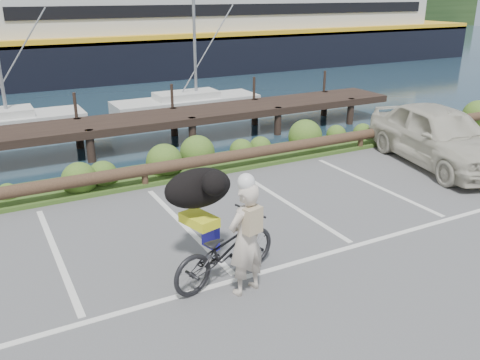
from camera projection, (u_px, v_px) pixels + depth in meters
name	position (u px, v px, depth m)	size (l,w,h in m)	color
ground	(227.00, 269.00, 9.06)	(72.00, 72.00, 0.00)	#515254
vegetation_strip	(137.00, 177.00, 13.42)	(34.00, 1.60, 0.10)	#3D5B21
log_rail	(146.00, 187.00, 12.86)	(32.00, 0.30, 0.60)	#443021
bicycle	(225.00, 250.00, 8.54)	(0.75, 2.16, 1.13)	black
cyclist	(246.00, 239.00, 8.06)	(0.69, 0.46, 1.90)	beige
dog	(198.00, 188.00, 8.70)	(1.22, 0.59, 0.70)	black
parked_car	(439.00, 135.00, 14.28)	(2.00, 4.97, 1.69)	beige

